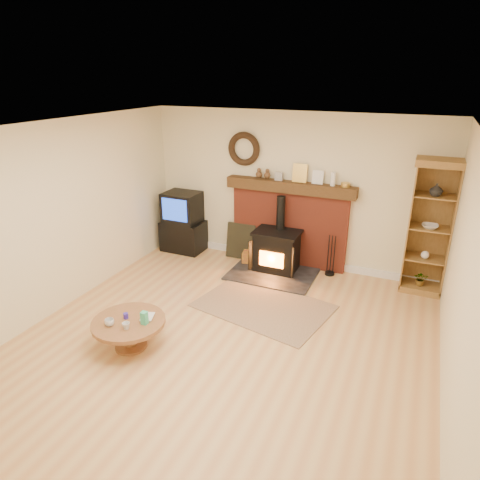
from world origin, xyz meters
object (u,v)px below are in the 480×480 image
at_px(tv_unit, 183,223).
at_px(curio_cabinet, 430,228).
at_px(wood_stove, 276,252).
at_px(coffee_table, 129,326).

relative_size(tv_unit, curio_cabinet, 0.55).
xyz_separation_m(wood_stove, coffee_table, (-0.92, -2.76, -0.03)).
bearing_deg(tv_unit, curio_cabinet, 1.20).
xyz_separation_m(curio_cabinet, coffee_table, (-3.20, -3.05, -0.71)).
height_order(wood_stove, tv_unit, wood_stove).
bearing_deg(curio_cabinet, tv_unit, -178.80).
xyz_separation_m(tv_unit, coffee_table, (0.99, -2.96, -0.23)).
height_order(tv_unit, curio_cabinet, curio_cabinet).
xyz_separation_m(wood_stove, tv_unit, (-1.91, 0.20, 0.19)).
bearing_deg(coffee_table, wood_stove, 71.60).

